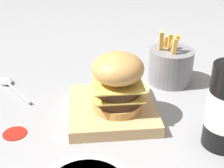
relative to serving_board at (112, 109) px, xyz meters
The scene contains 6 objects.
ground_plane 0.06m from the serving_board, 10.71° to the right, with size 6.00×6.00×0.00m, color gray.
serving_board is the anchor object (origin of this frame).
burger 0.08m from the serving_board, 147.95° to the right, with size 0.11×0.11×0.13m.
fries_basket 0.23m from the serving_board, 49.99° to the right, with size 0.12×0.12×0.15m.
spoon 0.30m from the serving_board, 58.30° to the left, with size 0.15×0.11×0.01m.
ketchup_puddle 0.22m from the serving_board, 105.37° to the left, with size 0.05×0.05×0.00m.
Camera 1 is at (-0.65, 0.07, 0.39)m, focal length 50.00 mm.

